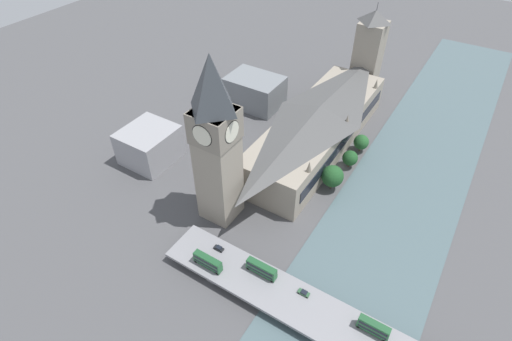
% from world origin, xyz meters
% --- Properties ---
extents(ground_plane, '(600.00, 600.00, 0.00)m').
position_xyz_m(ground_plane, '(0.00, 0.00, 0.00)').
color(ground_plane, '#4C4C4F').
extents(river_water, '(48.70, 360.00, 0.30)m').
position_xyz_m(river_water, '(-30.35, 0.00, 0.15)').
color(river_water, '#4C6066').
rests_on(river_water, ground_plane).
extents(parliament_hall, '(30.28, 104.40, 23.52)m').
position_xyz_m(parliament_hall, '(17.91, -8.00, 11.68)').
color(parliament_hall, gray).
rests_on(parliament_hall, ground_plane).
extents(clock_tower, '(15.06, 15.06, 71.42)m').
position_xyz_m(clock_tower, '(31.55, 55.10, 37.49)').
color(clock_tower, gray).
rests_on(clock_tower, ground_plane).
extents(victoria_tower, '(14.34, 14.34, 53.35)m').
position_xyz_m(victoria_tower, '(17.96, -71.37, 24.68)').
color(victoria_tower, gray).
rests_on(victoria_tower, ground_plane).
extents(road_bridge, '(129.39, 16.74, 4.45)m').
position_xyz_m(road_bridge, '(-30.35, 78.37, 3.54)').
color(road_bridge, slate).
rests_on(road_bridge, ground_plane).
extents(double_decker_bus_lead, '(11.35, 2.63, 5.05)m').
position_xyz_m(double_decker_bus_lead, '(17.52, 82.45, 7.23)').
color(double_decker_bus_lead, '#235B33').
rests_on(double_decker_bus_lead, road_bridge).
extents(double_decker_bus_mid, '(11.61, 2.61, 4.96)m').
position_xyz_m(double_decker_bus_mid, '(-0.25, 74.88, 7.17)').
color(double_decker_bus_mid, '#235B33').
rests_on(double_decker_bus_mid, road_bridge).
extents(double_decker_bus_rear, '(10.15, 2.55, 5.07)m').
position_xyz_m(double_decker_bus_rear, '(-40.82, 74.74, 7.23)').
color(double_decker_bus_rear, '#235B33').
rests_on(double_decker_bus_rear, road_bridge).
extents(car_northbound_mid, '(4.04, 1.86, 1.31)m').
position_xyz_m(car_northbound_mid, '(-16.64, 74.25, 5.10)').
color(car_northbound_mid, '#2D5638').
rests_on(car_northbound_mid, road_bridge).
extents(car_southbound_lead, '(3.84, 1.77, 1.50)m').
position_xyz_m(car_southbound_lead, '(18.65, 74.43, 5.18)').
color(car_southbound_lead, black).
rests_on(car_southbound_lead, road_bridge).
extents(city_block_west, '(30.42, 22.09, 17.01)m').
position_xyz_m(city_block_west, '(65.49, -24.97, 8.50)').
color(city_block_west, slate).
rests_on(city_block_west, ground_plane).
extents(city_block_center, '(22.78, 24.27, 16.68)m').
position_xyz_m(city_block_center, '(81.37, 44.31, 8.34)').
color(city_block_center, '#939399').
rests_on(city_block_center, ground_plane).
extents(tree_embankment_near, '(7.52, 7.52, 9.15)m').
position_xyz_m(tree_embankment_near, '(-2.61, -15.71, 5.38)').
color(tree_embankment_near, brown).
rests_on(tree_embankment_near, ground_plane).
extents(tree_embankment_mid, '(9.87, 9.87, 12.19)m').
position_xyz_m(tree_embankment_mid, '(-1.52, 17.09, 7.24)').
color(tree_embankment_mid, brown).
rests_on(tree_embankment_mid, ground_plane).
extents(tree_embankment_far, '(7.33, 7.33, 8.96)m').
position_xyz_m(tree_embankment_far, '(-2.63, -1.23, 5.29)').
color(tree_embankment_far, brown).
rests_on(tree_embankment_far, ground_plane).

